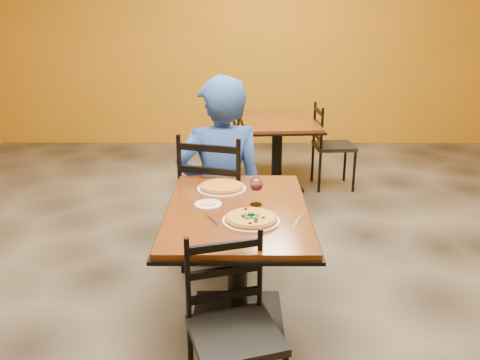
{
  "coord_description": "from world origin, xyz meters",
  "views": [
    {
      "loc": [
        0.03,
        -3.19,
        1.81
      ],
      "look_at": [
        0.01,
        -0.3,
        0.85
      ],
      "focal_mm": 37.6,
      "sensor_mm": 36.0,
      "label": 1
    }
  ],
  "objects_px": {
    "chair_second_right": "(334,146)",
    "wine_glass": "(256,190)",
    "chair_main_near": "(235,336)",
    "chair_second_left": "(220,148)",
    "plate_main": "(251,221)",
    "pizza_far": "(222,186)",
    "table_main": "(237,238)",
    "table_second": "(277,137)",
    "diner": "(221,169)",
    "chair_main_far": "(219,200)",
    "pizza_main": "(251,218)",
    "side_plate": "(208,204)",
    "plate_far": "(222,189)"
  },
  "relations": [
    {
      "from": "table_main",
      "to": "chair_second_left",
      "type": "xyz_separation_m",
      "value": [
        -0.21,
        2.55,
        -0.13
      ]
    },
    {
      "from": "table_second",
      "to": "table_main",
      "type": "bearing_deg",
      "value": -99.02
    },
    {
      "from": "chair_main_far",
      "to": "wine_glass",
      "type": "distance_m",
      "value": 0.81
    },
    {
      "from": "chair_main_near",
      "to": "chair_second_left",
      "type": "distance_m",
      "value": 3.32
    },
    {
      "from": "table_main",
      "to": "table_second",
      "type": "xyz_separation_m",
      "value": [
        0.4,
        2.55,
        -0.0
      ]
    },
    {
      "from": "side_plate",
      "to": "diner",
      "type": "bearing_deg",
      "value": 87.51
    },
    {
      "from": "chair_second_right",
      "to": "side_plate",
      "type": "bearing_deg",
      "value": 150.68
    },
    {
      "from": "chair_second_left",
      "to": "wine_glass",
      "type": "bearing_deg",
      "value": -1.12
    },
    {
      "from": "chair_second_left",
      "to": "pizza_main",
      "type": "relative_size",
      "value": 3.02
    },
    {
      "from": "chair_second_right",
      "to": "side_plate",
      "type": "relative_size",
      "value": 5.64
    },
    {
      "from": "chair_second_left",
      "to": "diner",
      "type": "relative_size",
      "value": 0.61
    },
    {
      "from": "table_main",
      "to": "table_second",
      "type": "height_order",
      "value": "same"
    },
    {
      "from": "table_main",
      "to": "pizza_main",
      "type": "xyz_separation_m",
      "value": [
        0.08,
        -0.21,
        0.21
      ]
    },
    {
      "from": "table_second",
      "to": "plate_far",
      "type": "xyz_separation_m",
      "value": [
        -0.51,
        -2.23,
        0.2
      ]
    },
    {
      "from": "table_second",
      "to": "chair_main_far",
      "type": "height_order",
      "value": "chair_main_far"
    },
    {
      "from": "chair_main_near",
      "to": "wine_glass",
      "type": "height_order",
      "value": "wine_glass"
    },
    {
      "from": "table_second",
      "to": "pizza_far",
      "type": "xyz_separation_m",
      "value": [
        -0.51,
        -2.23,
        0.22
      ]
    },
    {
      "from": "plate_main",
      "to": "pizza_far",
      "type": "relative_size",
      "value": 1.11
    },
    {
      "from": "diner",
      "to": "table_second",
      "type": "bearing_deg",
      "value": -120.86
    },
    {
      "from": "side_plate",
      "to": "chair_second_right",
      "type": "bearing_deg",
      "value": 64.71
    },
    {
      "from": "plate_main",
      "to": "side_plate",
      "type": "bearing_deg",
      "value": 135.6
    },
    {
      "from": "chair_main_far",
      "to": "chair_second_left",
      "type": "distance_m",
      "value": 1.81
    },
    {
      "from": "table_main",
      "to": "wine_glass",
      "type": "distance_m",
      "value": 0.31
    },
    {
      "from": "chair_second_right",
      "to": "wine_glass",
      "type": "height_order",
      "value": "wine_glass"
    },
    {
      "from": "table_main",
      "to": "plate_main",
      "type": "height_order",
      "value": "plate_main"
    },
    {
      "from": "pizza_main",
      "to": "wine_glass",
      "type": "height_order",
      "value": "wine_glass"
    },
    {
      "from": "wine_glass",
      "to": "diner",
      "type": "bearing_deg",
      "value": 105.88
    },
    {
      "from": "plate_far",
      "to": "wine_glass",
      "type": "height_order",
      "value": "wine_glass"
    },
    {
      "from": "chair_second_right",
      "to": "pizza_far",
      "type": "bearing_deg",
      "value": 149.37
    },
    {
      "from": "pizza_main",
      "to": "pizza_far",
      "type": "distance_m",
      "value": 0.55
    },
    {
      "from": "table_second",
      "to": "chair_second_right",
      "type": "bearing_deg",
      "value": -0.0
    },
    {
      "from": "diner",
      "to": "chair_second_right",
      "type": "bearing_deg",
      "value": -137.7
    },
    {
      "from": "plate_main",
      "to": "pizza_far",
      "type": "bearing_deg",
      "value": 108.9
    },
    {
      "from": "wine_glass",
      "to": "chair_main_far",
      "type": "bearing_deg",
      "value": 109.65
    },
    {
      "from": "chair_main_far",
      "to": "wine_glass",
      "type": "relative_size",
      "value": 5.76
    },
    {
      "from": "table_second",
      "to": "pizza_main",
      "type": "xyz_separation_m",
      "value": [
        -0.33,
        -2.75,
        0.22
      ]
    },
    {
      "from": "chair_main_far",
      "to": "chair_second_left",
      "type": "relative_size",
      "value": 1.21
    },
    {
      "from": "pizza_far",
      "to": "plate_main",
      "type": "bearing_deg",
      "value": -71.1
    },
    {
      "from": "table_second",
      "to": "diner",
      "type": "xyz_separation_m",
      "value": [
        -0.54,
        -1.65,
        0.15
      ]
    },
    {
      "from": "chair_main_far",
      "to": "pizza_main",
      "type": "relative_size",
      "value": 3.65
    },
    {
      "from": "diner",
      "to": "side_plate",
      "type": "distance_m",
      "value": 0.86
    },
    {
      "from": "chair_second_left",
      "to": "plate_main",
      "type": "distance_m",
      "value": 2.79
    },
    {
      "from": "table_main",
      "to": "plate_far",
      "type": "distance_m",
      "value": 0.38
    },
    {
      "from": "chair_second_left",
      "to": "pizza_far",
      "type": "relative_size",
      "value": 3.06
    },
    {
      "from": "chair_second_left",
      "to": "plate_far",
      "type": "xyz_separation_m",
      "value": [
        0.11,
        -2.23,
        0.33
      ]
    },
    {
      "from": "plate_main",
      "to": "table_main",
      "type": "bearing_deg",
      "value": 110.06
    },
    {
      "from": "chair_second_right",
      "to": "plate_far",
      "type": "bearing_deg",
      "value": 149.37
    },
    {
      "from": "chair_main_far",
      "to": "pizza_far",
      "type": "relative_size",
      "value": 3.7
    },
    {
      "from": "table_second",
      "to": "plate_main",
      "type": "xyz_separation_m",
      "value": [
        -0.33,
        -2.75,
        0.2
      ]
    },
    {
      "from": "table_second",
      "to": "chair_main_far",
      "type": "bearing_deg",
      "value": -106.78
    }
  ]
}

